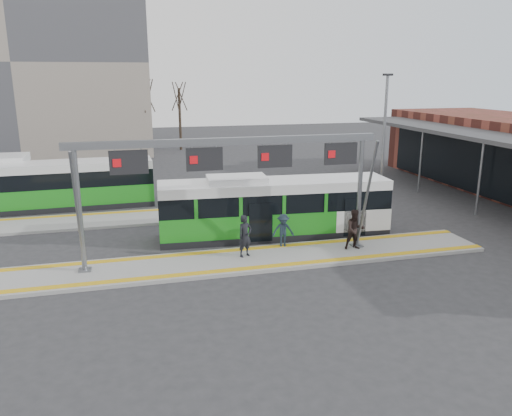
{
  "coord_description": "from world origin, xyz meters",
  "views": [
    {
      "loc": [
        -4.54,
        -19.72,
        7.78
      ],
      "look_at": [
        1.37,
        3.0,
        1.55
      ],
      "focal_mm": 35.0,
      "sensor_mm": 36.0,
      "label": 1
    }
  ],
  "objects_px": {
    "gantry": "(232,163)",
    "passenger_c": "(283,230)",
    "passenger_a": "(245,236)",
    "passenger_b": "(355,230)",
    "hero_bus": "(274,208)"
  },
  "relations": [
    {
      "from": "gantry",
      "to": "passenger_c",
      "type": "bearing_deg",
      "value": 18.58
    },
    {
      "from": "passenger_a",
      "to": "passenger_b",
      "type": "distance_m",
      "value": 5.05
    },
    {
      "from": "hero_bus",
      "to": "passenger_b",
      "type": "distance_m",
      "value": 4.35
    },
    {
      "from": "passenger_a",
      "to": "passenger_b",
      "type": "relative_size",
      "value": 1.01
    },
    {
      "from": "gantry",
      "to": "passenger_a",
      "type": "relative_size",
      "value": 7.01
    },
    {
      "from": "passenger_a",
      "to": "passenger_b",
      "type": "xyz_separation_m",
      "value": [
        5.03,
        -0.34,
        -0.01
      ]
    },
    {
      "from": "gantry",
      "to": "passenger_b",
      "type": "relative_size",
      "value": 7.05
    },
    {
      "from": "passenger_b",
      "to": "passenger_c",
      "type": "distance_m",
      "value": 3.25
    },
    {
      "from": "passenger_b",
      "to": "passenger_c",
      "type": "xyz_separation_m",
      "value": [
        -3.04,
        1.15,
        -0.15
      ]
    },
    {
      "from": "hero_bus",
      "to": "passenger_c",
      "type": "relative_size",
      "value": 7.41
    },
    {
      "from": "passenger_a",
      "to": "gantry",
      "type": "bearing_deg",
      "value": 159.93
    },
    {
      "from": "passenger_c",
      "to": "passenger_b",
      "type": "bearing_deg",
      "value": -9.9
    },
    {
      "from": "passenger_a",
      "to": "passenger_c",
      "type": "bearing_deg",
      "value": -2.63
    },
    {
      "from": "passenger_b",
      "to": "passenger_c",
      "type": "bearing_deg",
      "value": 162.76
    },
    {
      "from": "gantry",
      "to": "passenger_c",
      "type": "height_order",
      "value": "gantry"
    }
  ]
}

